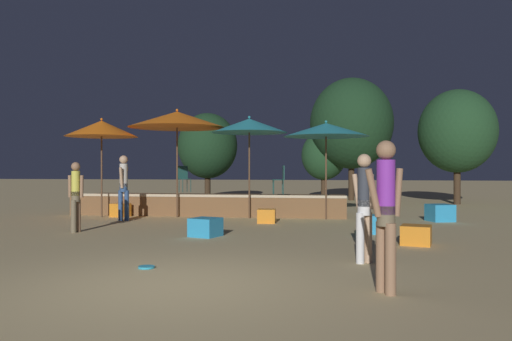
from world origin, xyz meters
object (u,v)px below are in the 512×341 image
object	(u,v)px
cube_seat_0	(120,210)
background_tree_0	(457,131)
patio_umbrella_2	(326,130)
patio_umbrella_3	(177,120)
background_tree_3	(351,124)
patio_umbrella_1	(102,129)
cube_seat_5	(267,216)
bistro_chair_1	(281,177)
person_1	(364,204)
person_2	(76,195)
patio_umbrella_0	(249,126)
cube_seat_2	(206,227)
cube_seat_1	(416,235)
person_3	(386,208)
background_tree_1	(324,156)
frisbee_disc	(146,267)
cube_seat_3	(440,213)
cube_seat_4	(370,224)
bistro_chair_0	(184,176)
person_0	(124,184)
background_tree_2	(208,146)

from	to	relation	value
cube_seat_0	background_tree_0	distance (m)	14.09
patio_umbrella_2	patio_umbrella_3	xyz separation A→B (m)	(-4.55, -0.05, 0.37)
background_tree_3	patio_umbrella_1	bearing A→B (deg)	-129.85
cube_seat_5	bistro_chair_1	bearing A→B (deg)	84.83
person_1	person_2	bearing A→B (deg)	116.03
cube_seat_5	background_tree_0	world-z (taller)	background_tree_0
patio_umbrella_0	cube_seat_2	world-z (taller)	patio_umbrella_0
patio_umbrella_3	cube_seat_1	world-z (taller)	patio_umbrella_3
patio_umbrella_2	cube_seat_2	world-z (taller)	patio_umbrella_2
person_3	background_tree_1	bearing A→B (deg)	152.10
background_tree_1	frisbee_disc	bearing A→B (deg)	-97.42
cube_seat_2	cube_seat_3	size ratio (longest dim) A/B	0.92
cube_seat_4	patio_umbrella_1	bearing A→B (deg)	161.07
bistro_chair_0	cube_seat_1	bearing A→B (deg)	-85.69
person_2	bistro_chair_1	xyz separation A→B (m)	(4.35, 4.75, 0.36)
background_tree_3	cube_seat_3	bearing A→B (deg)	-76.71
background_tree_3	patio_umbrella_0	bearing A→B (deg)	-110.01
patio_umbrella_0	person_0	size ratio (longest dim) A/B	1.64
patio_umbrella_2	cube_seat_2	distance (m)	5.47
person_0	person_2	distance (m)	2.68
person_3	patio_umbrella_1	bearing A→B (deg)	-168.59
background_tree_0	background_tree_1	bearing A→B (deg)	154.75
person_3	person_1	bearing A→B (deg)	152.92
cube_seat_1	bistro_chair_0	xyz separation A→B (m)	(-6.74, 6.45, 1.05)
cube_seat_0	background_tree_3	distance (m)	12.39
patio_umbrella_3	patio_umbrella_2	bearing A→B (deg)	0.65
patio_umbrella_2	background_tree_2	bearing A→B (deg)	125.09
cube_seat_1	background_tree_0	distance (m)	12.66
patio_umbrella_0	person_2	distance (m)	5.58
cube_seat_0	person_0	world-z (taller)	person_0
patio_umbrella_3	bistro_chair_1	xyz separation A→B (m)	(3.13, 0.85, -1.77)
patio_umbrella_1	bistro_chair_1	size ratio (longest dim) A/B	3.41
person_1	bistro_chair_0	world-z (taller)	person_1
cube_seat_2	frisbee_disc	world-z (taller)	cube_seat_2
bistro_chair_0	background_tree_3	distance (m)	9.78
person_2	patio_umbrella_3	bearing A→B (deg)	-10.69
background_tree_3	cube_seat_2	bearing A→B (deg)	-105.15
patio_umbrella_3	background_tree_3	size ratio (longest dim) A/B	0.58
person_2	background_tree_2	size ratio (longest dim) A/B	0.40
person_0	person_2	xyz separation A→B (m)	(-0.01, -2.68, -0.17)
person_0	person_2	bearing A→B (deg)	86.30
frisbee_disc	cube_seat_2	bearing A→B (deg)	90.36
cube_seat_1	person_1	xyz separation A→B (m)	(-1.13, -2.11, 0.75)
patio_umbrella_2	patio_umbrella_3	world-z (taller)	patio_umbrella_3
cube_seat_3	bistro_chair_1	xyz separation A→B (m)	(-4.64, 0.86, 1.00)
patio_umbrella_1	person_1	distance (m)	10.13
person_2	bistro_chair_1	size ratio (longest dim) A/B	1.84
cube_seat_4	background_tree_1	size ratio (longest dim) A/B	0.15
bistro_chair_0	cube_seat_0	bearing A→B (deg)	-168.10
patio_umbrella_2	person_1	xyz separation A→B (m)	(0.71, -6.80, -1.70)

